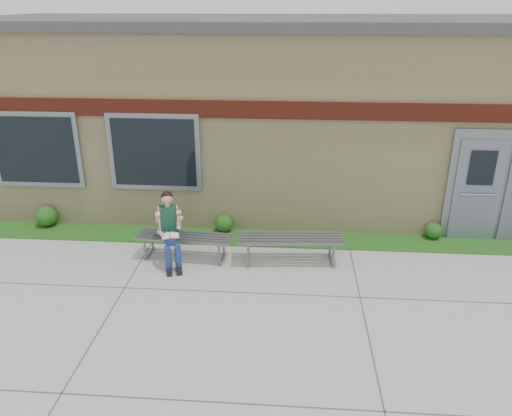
{
  "coord_description": "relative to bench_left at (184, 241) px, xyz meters",
  "views": [
    {
      "loc": [
        -0.2,
        -6.68,
        4.56
      ],
      "look_at": [
        -0.83,
        1.7,
        1.06
      ],
      "focal_mm": 35.0,
      "sensor_mm": 36.0,
      "label": 1
    }
  ],
  "objects": [
    {
      "name": "bench_left",
      "position": [
        0.0,
        0.0,
        0.0
      ],
      "size": [
        1.82,
        0.64,
        0.46
      ],
      "rotation": [
        0.0,
        0.0,
        -0.08
      ],
      "color": "slate",
      "rests_on": "ground"
    },
    {
      "name": "shrub_east",
      "position": [
        4.93,
        1.19,
        -0.17
      ],
      "size": [
        0.34,
        0.34,
        0.34
      ],
      "primitive_type": "sphere",
      "color": "#1A5416",
      "rests_on": "grass_strip"
    },
    {
      "name": "shrub_mid",
      "position": [
        0.59,
        1.19,
        -0.15
      ],
      "size": [
        0.37,
        0.37,
        0.37
      ],
      "primitive_type": "sphere",
      "color": "#1A5416",
      "rests_on": "grass_strip"
    },
    {
      "name": "bench_right",
      "position": [
        2.0,
        0.0,
        0.03
      ],
      "size": [
        1.99,
        0.68,
        0.51
      ],
      "rotation": [
        0.0,
        0.0,
        0.07
      ],
      "color": "slate",
      "rests_on": "ground"
    },
    {
      "name": "shrub_west",
      "position": [
        -3.28,
        1.19,
        -0.11
      ],
      "size": [
        0.45,
        0.45,
        0.45
      ],
      "primitive_type": "sphere",
      "color": "#1A5416",
      "rests_on": "grass_strip"
    },
    {
      "name": "girl",
      "position": [
        -0.21,
        -0.2,
        0.36
      ],
      "size": [
        0.58,
        0.86,
        1.38
      ],
      "rotation": [
        0.0,
        0.0,
        0.29
      ],
      "color": "navy",
      "rests_on": "ground"
    },
    {
      "name": "ground",
      "position": [
        2.19,
        -1.66,
        -0.36
      ],
      "size": [
        80.0,
        80.0,
        0.0
      ],
      "primitive_type": "plane",
      "color": "#9E9E99",
      "rests_on": "ground"
    },
    {
      "name": "grass_strip",
      "position": [
        2.19,
        0.94,
        -0.35
      ],
      "size": [
        16.0,
        0.8,
        0.02
      ],
      "primitive_type": "cube",
      "color": "#1A5416",
      "rests_on": "ground"
    },
    {
      "name": "school_building",
      "position": [
        2.19,
        4.33,
        1.74
      ],
      "size": [
        16.2,
        6.22,
        4.2
      ],
      "color": "beige",
      "rests_on": "ground"
    }
  ]
}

